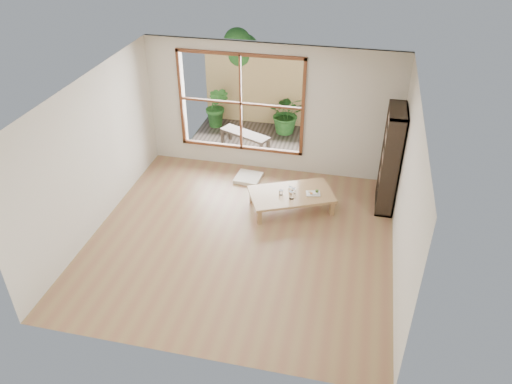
{
  "coord_description": "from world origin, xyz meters",
  "views": [
    {
      "loc": [
        1.71,
        -6.43,
        5.24
      ],
      "look_at": [
        0.11,
        0.64,
        0.55
      ],
      "focal_mm": 35.0,
      "sensor_mm": 36.0,
      "label": 1
    }
  ],
  "objects_px": {
    "bookshelf": "(391,159)",
    "garden_bench": "(245,135)",
    "low_table": "(291,195)",
    "food_tray": "(314,193)"
  },
  "relations": [
    {
      "from": "bookshelf",
      "to": "food_tray",
      "type": "xyz_separation_m",
      "value": [
        -1.26,
        -0.43,
        -0.61
      ]
    },
    {
      "from": "bookshelf",
      "to": "food_tray",
      "type": "bearing_deg",
      "value": -161.14
    },
    {
      "from": "low_table",
      "to": "bookshelf",
      "type": "height_order",
      "value": "bookshelf"
    },
    {
      "from": "low_table",
      "to": "garden_bench",
      "type": "xyz_separation_m",
      "value": [
        -1.38,
        2.07,
        0.05
      ]
    },
    {
      "from": "bookshelf",
      "to": "garden_bench",
      "type": "distance_m",
      "value": 3.47
    },
    {
      "from": "bookshelf",
      "to": "garden_bench",
      "type": "height_order",
      "value": "bookshelf"
    },
    {
      "from": "food_tray",
      "to": "garden_bench",
      "type": "height_order",
      "value": "food_tray"
    },
    {
      "from": "food_tray",
      "to": "bookshelf",
      "type": "bearing_deg",
      "value": 6.55
    },
    {
      "from": "low_table",
      "to": "bookshelf",
      "type": "xyz_separation_m",
      "value": [
        1.66,
        0.51,
        0.67
      ]
    },
    {
      "from": "bookshelf",
      "to": "garden_bench",
      "type": "bearing_deg",
      "value": 152.78
    }
  ]
}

